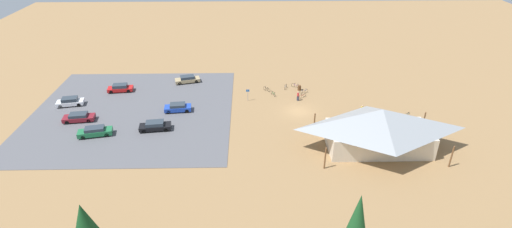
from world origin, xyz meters
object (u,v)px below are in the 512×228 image
bicycle_orange_yard_right (418,129)px  visitor_by_pavilion (362,110)px  car_black_near_entry (155,126)px  bicycle_teal_lone_west (407,115)px  bike_pavilion (380,127)px  lot_sign (248,93)px  bicycle_blue_back_row (304,91)px  visitor_crossing_yard (298,96)px  bicycle_white_yard_left (404,120)px  car_red_far_end (120,88)px  bicycle_green_near_sign (273,94)px  car_blue_back_corner (178,107)px  pine_east (85,224)px  bicycle_red_edge_north (303,96)px  car_white_end_stall (70,102)px  car_tan_inner_stall (187,79)px  car_green_by_curb (95,131)px  bicycle_purple_near_porch (296,86)px  bicycle_silver_by_bin (286,87)px  pine_midwest (357,221)px  bicycle_black_mid_cluster (267,89)px  trash_bin (299,88)px  car_maroon_aisle_side (79,117)px

bicycle_orange_yard_right → visitor_by_pavilion: bearing=-36.2°
car_black_near_entry → bicycle_teal_lone_west: bearing=-175.4°
bike_pavilion → lot_sign: bike_pavilion is taller
bicycle_blue_back_row → visitor_crossing_yard: (1.42, 3.02, 0.53)m
bicycle_white_yard_left → car_red_far_end: 48.71m
bicycle_white_yard_left → bicycle_green_near_sign: size_ratio=1.03×
bicycle_teal_lone_west → car_blue_back_corner: 36.83m
bicycle_orange_yard_right → car_black_near_entry: bearing=-1.8°
pine_east → bicycle_white_yard_left: size_ratio=4.33×
car_red_far_end → bicycle_blue_back_row: bearing=177.9°
bicycle_red_edge_north → car_blue_back_corner: car_blue_back_corner is taller
car_white_end_stall → car_red_far_end: (-6.86, -5.33, -0.02)m
lot_sign → car_white_end_stall: (29.76, 1.22, -0.66)m
bicycle_red_edge_north → car_tan_inner_stall: (20.94, -6.81, 0.35)m
car_green_by_curb → visitor_crossing_yard: bearing=-160.6°
bicycle_red_edge_north → car_green_by_curb: bearing=20.7°
pine_east → bicycle_orange_yard_right: bearing=-150.2°
car_red_far_end → bicycle_purple_near_porch: bearing=-178.0°
bicycle_silver_by_bin → car_white_end_stall: 37.21m
car_tan_inner_stall → car_green_by_curb: (10.94, 18.87, 0.04)m
pine_east → car_blue_back_corner: bearing=-96.4°
bicycle_orange_yard_right → bicycle_blue_back_row: 20.56m
bicycle_red_edge_north → car_tan_inner_stall: car_tan_inner_stall is taller
bike_pavilion → car_red_far_end: size_ratio=3.67×
bicycle_purple_near_porch → visitor_by_pavilion: (-9.40, 10.73, 0.53)m
bike_pavilion → visitor_crossing_yard: bearing=-58.3°
pine_midwest → lot_sign: bearing=-74.6°
bicycle_blue_back_row → bicycle_black_mid_cluster: 6.66m
bike_pavilion → car_tan_inner_stall: bearing=-38.2°
bicycle_blue_back_row → car_black_near_entry: car_black_near_entry is taller
trash_bin → car_red_far_end: bearing=-0.1°
bicycle_orange_yard_right → trash_bin: bearing=-42.8°
bicycle_white_yard_left → car_maroon_aisle_side: size_ratio=0.33×
bicycle_purple_near_porch → car_tan_inner_stall: 20.38m
pine_east → bicycle_green_near_sign: size_ratio=4.46×
bicycle_green_near_sign → bicycle_black_mid_cluster: bicycle_green_near_sign is taller
visitor_by_pavilion → car_maroon_aisle_side: bearing=1.4°
bicycle_purple_near_porch → bicycle_silver_by_bin: bearing=10.1°
bicycle_orange_yard_right → car_white_end_stall: car_white_end_stall is taller
bicycle_silver_by_bin → bicycle_blue_back_row: bearing=147.3°
bicycle_silver_by_bin → bicycle_black_mid_cluster: (3.51, 1.04, 0.02)m
bicycle_blue_back_row → bicycle_teal_lone_west: bearing=148.7°
bicycle_black_mid_cluster → bicycle_red_edge_north: bicycle_black_mid_cluster is taller
bicycle_orange_yard_right → bicycle_black_mid_cluster: bearing=-33.6°
bicycle_green_near_sign → bicycle_white_yard_left: bearing=153.4°
bicycle_teal_lone_west → bicycle_blue_back_row: bicycle_teal_lone_west is taller
bicycle_black_mid_cluster → car_green_by_curb: 29.73m
bicycle_white_yard_left → visitor_crossing_yard: 17.53m
bicycle_orange_yard_right → car_blue_back_corner: (36.81, -7.12, 0.33)m
bicycle_white_yard_left → car_green_by_curb: 46.69m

